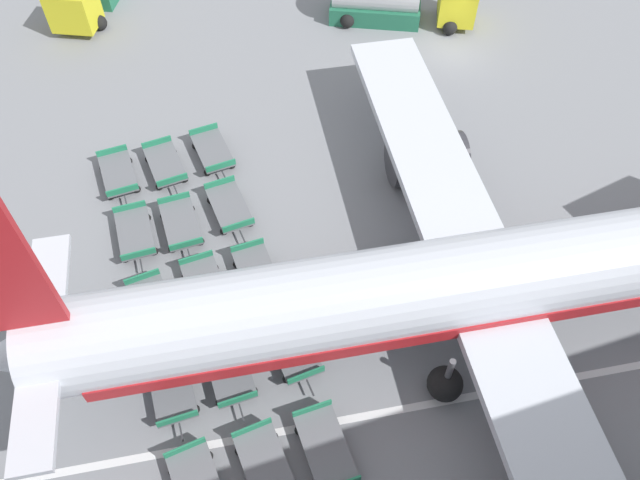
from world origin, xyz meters
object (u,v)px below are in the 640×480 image
Objects in this scene: baggage_dolly_row_mid_b_col_b at (229,207)px; baggage_dolly_row_mid_b_col_d at (292,347)px; baggage_dolly_row_near_col_b at (135,234)px; baggage_dolly_row_mid_b_col_c at (257,274)px; baggage_dolly_row_near_col_d at (172,387)px; baggage_dolly_row_mid_a_col_c at (206,287)px; baggage_dolly_row_mid_b_col_a at (213,151)px; baggage_dolly_row_mid_a_col_e at (266,468)px; baggage_dolly_row_mid_a_col_a at (165,165)px; baggage_dolly_row_mid_a_col_b at (181,224)px; airplane at (510,277)px; baggage_dolly_row_mid_b_col_e at (326,448)px; fuel_tanker_secondary at (396,0)px; baggage_dolly_row_near_col_c at (152,307)px; baggage_dolly_row_mid_a_col_d at (229,369)px; baggage_dolly_row_near_col_a at (118,174)px.

baggage_dolly_row_mid_b_col_d is at bearing 4.89° from baggage_dolly_row_mid_b_col_b.
baggage_dolly_row_mid_b_col_c is (3.86, 4.64, 0.00)m from baggage_dolly_row_near_col_b.
baggage_dolly_row_near_col_b is 1.00× the size of baggage_dolly_row_near_col_d.
baggage_dolly_row_mid_a_col_c is 2.23m from baggage_dolly_row_mid_b_col_c.
baggage_dolly_row_mid_a_col_e is at bearing -5.68° from baggage_dolly_row_mid_b_col_a.
baggage_dolly_row_mid_b_col_d is (11.58, 3.03, 0.00)m from baggage_dolly_row_mid_a_col_a.
baggage_dolly_row_mid_b_col_a is at bearing 150.53° from baggage_dolly_row_mid_a_col_b.
airplane reaches higher than baggage_dolly_row_mid_b_col_b.
baggage_dolly_row_mid_b_col_e is at bearing 2.65° from baggage_dolly_row_mid_b_col_c.
fuel_tanker_secondary is 2.47× the size of baggage_dolly_row_mid_a_col_c.
baggage_dolly_row_mid_a_col_b is 8.15m from baggage_dolly_row_mid_b_col_d.
baggage_dolly_row_mid_b_col_a is at bearing 174.32° from baggage_dolly_row_mid_a_col_e.
baggage_dolly_row_near_col_c and baggage_dolly_row_mid_b_col_e have the same top height.
airplane reaches higher than baggage_dolly_row_mid_a_col_b.
baggage_dolly_row_near_col_d is at bearing 2.16° from baggage_dolly_row_near_col_c.
baggage_dolly_row_mid_a_col_a is 1.01× the size of baggage_dolly_row_mid_b_col_c.
fuel_tanker_secondary is 20.41m from baggage_dolly_row_mid_a_col_b.
baggage_dolly_row_near_col_d is 11.88m from baggage_dolly_row_mid_a_col_a.
airplane is 16.15m from baggage_dolly_row_near_col_b.
fuel_tanker_secondary is 2.48× the size of baggage_dolly_row_mid_b_col_e.
baggage_dolly_row_mid_a_col_d and baggage_dolly_row_mid_b_col_e have the same top height.
baggage_dolly_row_mid_b_col_b is at bearing 97.57° from baggage_dolly_row_mid_a_col_b.
baggage_dolly_row_near_col_d is 7.94m from baggage_dolly_row_mid_a_col_b.
baggage_dolly_row_mid_a_col_a is (-11.75, 1.75, 0.00)m from baggage_dolly_row_near_col_d.
baggage_dolly_row_mid_a_col_a is at bearing -138.49° from airplane.
baggage_dolly_row_mid_b_col_a is (-11.93, 1.95, 0.00)m from baggage_dolly_row_mid_a_col_d.
baggage_dolly_row_mid_a_col_b is (4.01, 0.03, 0.00)m from baggage_dolly_row_mid_a_col_a.
baggage_dolly_row_mid_a_col_d is (-1.00, -10.80, -2.64)m from airplane.
baggage_dolly_row_mid_b_col_a is (-15.97, 1.59, 0.00)m from baggage_dolly_row_mid_a_col_e.
baggage_dolly_row_near_col_d is 12.66m from baggage_dolly_row_mid_b_col_a.
baggage_dolly_row_mid_a_col_b is at bearing -50.79° from fuel_tanker_secondary.
baggage_dolly_row_mid_a_col_c is at bearing -162.01° from baggage_dolly_row_mid_b_col_e.
baggage_dolly_row_mid_b_col_c is at bearing -177.35° from baggage_dolly_row_mid_b_col_e.
baggage_dolly_row_mid_a_col_b and baggage_dolly_row_mid_b_col_d have the same top height.
fuel_tanker_secondary is at bearing 148.66° from baggage_dolly_row_mid_a_col_e.
baggage_dolly_row_near_col_a and baggage_dolly_row_mid_b_col_b have the same top height.
fuel_tanker_secondary reaches higher than baggage_dolly_row_near_col_c.
airplane reaches higher than baggage_dolly_row_mid_a_col_d.
baggage_dolly_row_mid_a_col_d is (3.99, 0.07, 0.00)m from baggage_dolly_row_mid_a_col_c.
baggage_dolly_row_mid_a_col_b is (0.10, 2.05, 0.00)m from baggage_dolly_row_near_col_b.
fuel_tanker_secondary is 27.12m from baggage_dolly_row_near_col_d.
baggage_dolly_row_near_col_a and baggage_dolly_row_mid_a_col_d have the same top height.
airplane is 10.66× the size of baggage_dolly_row_mid_a_col_e.
fuel_tanker_secondary reaches higher than baggage_dolly_row_mid_a_col_c.
baggage_dolly_row_mid_a_col_d is 8.24m from baggage_dolly_row_mid_b_col_b.
baggage_dolly_row_near_col_a is 2.27m from baggage_dolly_row_mid_a_col_a.
baggage_dolly_row_near_col_a is 1.00× the size of baggage_dolly_row_mid_a_col_c.
baggage_dolly_row_mid_a_col_e is at bearing -89.71° from baggage_dolly_row_mid_b_col_e.
baggage_dolly_row_near_col_d is at bearing -8.45° from baggage_dolly_row_mid_a_col_a.
baggage_dolly_row_mid_a_col_b is at bearing 167.08° from baggage_dolly_row_near_col_d.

